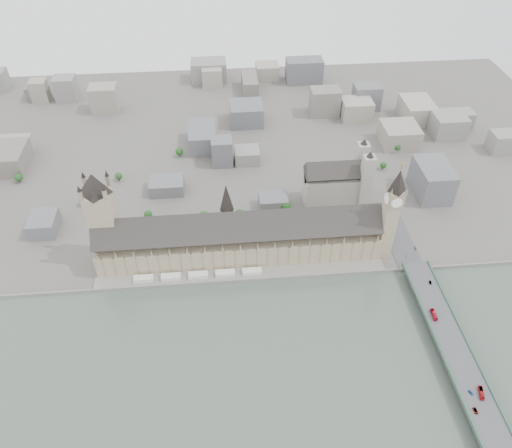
{
  "coord_description": "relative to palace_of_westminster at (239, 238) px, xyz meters",
  "views": [
    {
      "loc": [
        -15.2,
        -325.87,
        342.68
      ],
      "look_at": [
        17.68,
        36.98,
        23.79
      ],
      "focal_mm": 35.0,
      "sensor_mm": 36.0,
      "label": 1
    }
  ],
  "objects": [
    {
      "name": "ground",
      "position": [
        0.0,
        -19.7,
        -22.71
      ],
      "size": [
        900.0,
        900.0,
        0.0
      ],
      "primitive_type": "plane",
      "color": "#595651",
      "rests_on": "ground"
    },
    {
      "name": "car_silver",
      "position": [
        166.82,
        -60.99,
        -11.76
      ],
      "size": [
        2.23,
        4.44,
        1.4
      ],
      "primitive_type": "imported",
      "rotation": [
        0.0,
        0.0,
        -0.18
      ],
      "color": "gray",
      "rests_on": "westminster_bridge"
    },
    {
      "name": "elizabeth_tower",
      "position": [
        138.0,
        -11.7,
        35.38
      ],
      "size": [
        17.0,
        17.0,
        107.5
      ],
      "color": "tan",
      "rests_on": "ground"
    },
    {
      "name": "palace_of_westminster",
      "position": [
        0.0,
        0.0,
        0.0
      ],
      "size": [
        265.0,
        40.73,
        55.44
      ],
      "color": "tan",
      "rests_on": "ground"
    },
    {
      "name": "bridge_parapets",
      "position": [
        162.0,
        -151.7,
        -11.88
      ],
      "size": [
        25.0,
        235.0,
        1.15
      ],
      "primitive_type": null,
      "color": "#315944",
      "rests_on": "westminster_bridge"
    },
    {
      "name": "westminster_bridge",
      "position": [
        162.0,
        -107.2,
        -17.58
      ],
      "size": [
        25.0,
        325.0,
        10.25
      ],
      "primitive_type": "cube",
      "color": "#474749",
      "rests_on": "ground"
    },
    {
      "name": "park_trees",
      "position": [
        -10.0,
        40.3,
        -15.21
      ],
      "size": [
        110.0,
        30.0,
        15.0
      ],
      "primitive_type": null,
      "color": "#184017",
      "rests_on": "ground"
    },
    {
      "name": "river_thames",
      "position": [
        0.0,
        -184.7,
        -22.71
      ],
      "size": [
        600.0,
        600.0,
        0.0
      ],
      "primitive_type": "plane",
      "color": "#46534A",
      "rests_on": "ground"
    },
    {
      "name": "westminster_abbey",
      "position": [
        110.92,
        75.3,
        2.38
      ],
      "size": [
        68.0,
        36.0,
        64.0
      ],
      "color": "#9E9A8E",
      "rests_on": "ground"
    },
    {
      "name": "city_skyline_inland",
      "position": [
        0.0,
        225.3,
        -3.71
      ],
      "size": [
        720.0,
        360.0,
        38.0
      ],
      "primitive_type": null,
      "color": "gray",
      "rests_on": "ground"
    },
    {
      "name": "central_tower",
      "position": [
        -10.0,
        6.3,
        35.21
      ],
      "size": [
        13.0,
        13.0,
        48.0
      ],
      "color": "gray",
      "rests_on": "ground"
    },
    {
      "name": "terrace_tents",
      "position": [
        -40.0,
        -26.7,
        -18.71
      ],
      "size": [
        118.0,
        7.0,
        4.0
      ],
      "color": "white",
      "rests_on": "river_terrace"
    },
    {
      "name": "river_terrace",
      "position": [
        0.0,
        -27.2,
        -21.71
      ],
      "size": [
        270.0,
        15.0,
        2.0
      ],
      "primitive_type": "cube",
      "color": "slate",
      "rests_on": "ground"
    },
    {
      "name": "car_blue",
      "position": [
        158.19,
        -168.2,
        -11.74
      ],
      "size": [
        3.22,
        4.5,
        1.42
      ],
      "primitive_type": "imported",
      "rotation": [
        0.0,
        0.0,
        0.42
      ],
      "color": "#174397",
      "rests_on": "westminster_bridge"
    },
    {
      "name": "embankment_wall",
      "position": [
        0.0,
        -34.7,
        -21.21
      ],
      "size": [
        600.0,
        1.5,
        3.0
      ],
      "primitive_type": "cube",
      "color": "slate",
      "rests_on": "ground"
    },
    {
      "name": "car_grey",
      "position": [
        155.74,
        -182.15,
        -11.72
      ],
      "size": [
        2.73,
        5.43,
        1.47
      ],
      "primitive_type": "imported",
      "rotation": [
        0.0,
        0.0,
        0.05
      ],
      "color": "gray",
      "rests_on": "westminster_bridge"
    },
    {
      "name": "red_bus_north",
      "position": [
        156.54,
        -97.05,
        -10.78
      ],
      "size": [
        3.41,
        12.14,
        3.35
      ],
      "primitive_type": "imported",
      "rotation": [
        0.0,
        0.0,
        -0.05
      ],
      "color": "red",
      "rests_on": "westminster_bridge"
    },
    {
      "name": "red_bus_south",
      "position": [
        165.23,
        -169.6,
        -10.89
      ],
      "size": [
        5.29,
        11.51,
        3.12
      ],
      "primitive_type": "imported",
      "rotation": [
        0.0,
        0.0,
        -0.25
      ],
      "color": "red",
      "rests_on": "westminster_bridge"
    },
    {
      "name": "car_approach",
      "position": [
        167.79,
        -17.51,
        -11.73
      ],
      "size": [
        2.46,
        5.15,
        1.45
      ],
      "primitive_type": "imported",
      "rotation": [
        0.0,
        0.0,
        -0.09
      ],
      "color": "gray",
      "rests_on": "westminster_bridge"
    },
    {
      "name": "victoria_tower",
      "position": [
        -122.0,
        6.3,
        32.5
      ],
      "size": [
        30.0,
        30.0,
        100.0
      ],
      "color": "tan",
      "rests_on": "ground"
    }
  ]
}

